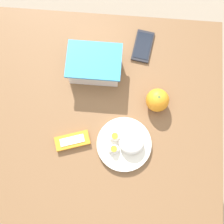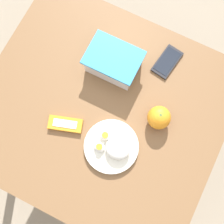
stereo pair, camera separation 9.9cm
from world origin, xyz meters
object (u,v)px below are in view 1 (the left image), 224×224
Objects in this scene: food_container at (95,66)px; orange_fruit at (157,100)px; rice_plate at (125,144)px; candy_bar at (72,141)px; cell_phone at (143,46)px.

orange_fruit is at bearing -25.93° from food_container.
food_container is 1.00× the size of rice_plate.
candy_bar is 0.97× the size of cell_phone.
cell_phone is (0.23, 0.39, -0.00)m from candy_bar.
food_container reaches higher than cell_phone.
cell_phone is at bearing 83.78° from rice_plate.
food_container is at bearing 154.07° from orange_fruit.
cell_phone is at bearing 59.11° from candy_bar.
cell_phone is (-0.06, 0.22, -0.04)m from orange_fruit.
candy_bar is at bearing -120.89° from cell_phone.
orange_fruit is 0.61× the size of cell_phone.
cell_phone is at bearing 105.35° from orange_fruit.
food_container is 0.29m from candy_bar.
rice_plate is at bearing 0.49° from candy_bar.
rice_plate is 1.42× the size of cell_phone.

